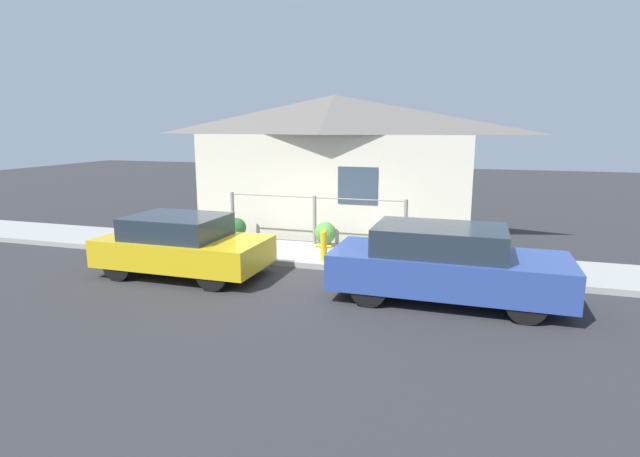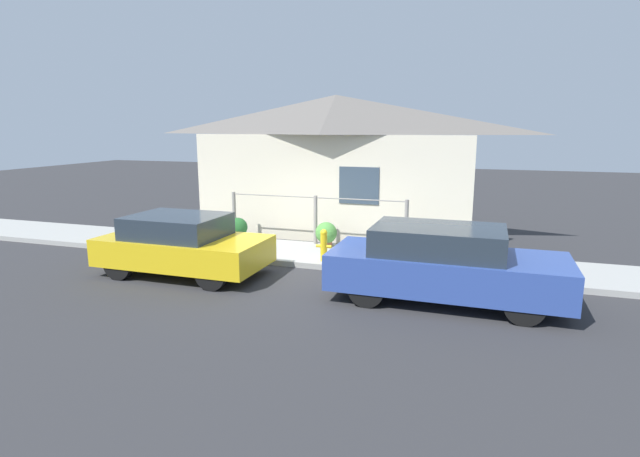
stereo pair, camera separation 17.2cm
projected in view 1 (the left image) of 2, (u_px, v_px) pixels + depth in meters
name	position (u px, v px, depth m)	size (l,w,h in m)	color
ground_plane	(289.00, 267.00, 11.58)	(60.00, 60.00, 0.00)	#2D2D30
sidewalk	(304.00, 254.00, 12.53)	(24.00, 2.07, 0.13)	#9E9E99
house	(333.00, 124.00, 14.32)	(8.32, 2.23, 4.10)	beige
fence	(314.00, 218.00, 13.21)	(4.90, 0.10, 1.29)	gray
car_left	(182.00, 245.00, 10.87)	(3.63, 1.81, 1.32)	gold
car_right	(446.00, 263.00, 9.24)	(4.30, 1.78, 1.41)	#2D4793
fire_hydrant	(324.00, 244.00, 11.54)	(0.37, 0.16, 0.75)	yellow
potted_plant_near_hydrant	(325.00, 234.00, 12.96)	(0.56, 0.56, 0.64)	#9E5638
potted_plant_by_fence	(237.00, 229.00, 13.53)	(0.53, 0.53, 0.65)	#9E5638
potted_plant_corner	(436.00, 243.00, 11.88)	(0.46, 0.46, 0.61)	slate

